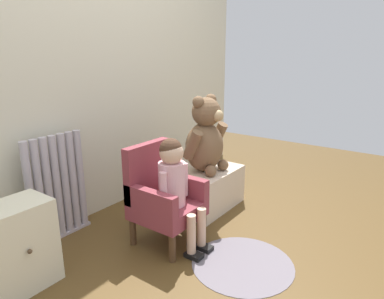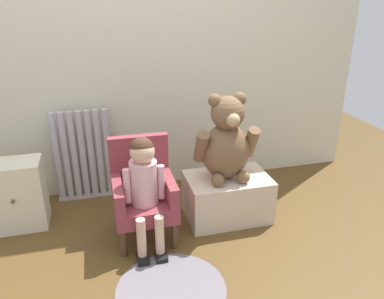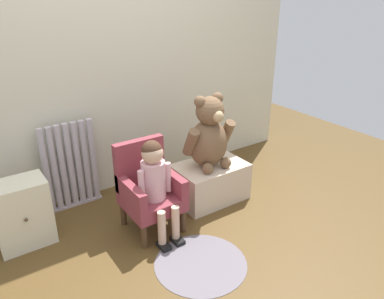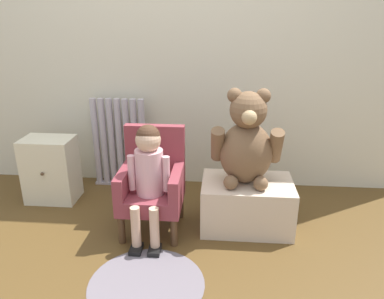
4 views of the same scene
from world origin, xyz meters
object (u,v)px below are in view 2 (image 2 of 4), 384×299
object	(u,v)px
low_bench	(227,197)
floor_rug	(171,289)
radiator	(83,156)
child_armchair	(143,191)
child_figure	(144,178)
small_dresser	(17,195)
large_teddy_bear	(226,142)

from	to	relation	value
low_bench	floor_rug	xyz separation A→B (m)	(-0.54, -0.62, -0.15)
radiator	child_armchair	xyz separation A→B (m)	(0.37, -0.59, -0.04)
child_figure	low_bench	distance (m)	0.69
child_armchair	child_figure	xyz separation A→B (m)	(-0.00, -0.11, 0.15)
small_dresser	low_bench	distance (m)	1.44
child_armchair	radiator	bearing A→B (deg)	122.16
child_armchair	low_bench	world-z (taller)	child_armchair
child_figure	small_dresser	bearing A→B (deg)	153.25
radiator	small_dresser	xyz separation A→B (m)	(-0.44, -0.29, -0.11)
large_teddy_bear	floor_rug	xyz separation A→B (m)	(-0.52, -0.62, -0.57)
child_armchair	floor_rug	bearing A→B (deg)	-83.93
small_dresser	child_armchair	xyz separation A→B (m)	(0.81, -0.30, 0.07)
radiator	large_teddy_bear	size ratio (longest dim) A/B	1.19
small_dresser	child_armchair	bearing A→B (deg)	-20.35
small_dresser	floor_rug	bearing A→B (deg)	-44.89
low_bench	floor_rug	bearing A→B (deg)	-131.07
small_dresser	large_teddy_bear	xyz separation A→B (m)	(1.39, -0.25, 0.34)
child_figure	low_bench	size ratio (longest dim) A/B	1.24
small_dresser	low_bench	world-z (taller)	small_dresser
floor_rug	small_dresser	bearing A→B (deg)	135.11
small_dresser	large_teddy_bear	world-z (taller)	large_teddy_bear
child_figure	large_teddy_bear	world-z (taller)	large_teddy_bear
floor_rug	low_bench	bearing A→B (deg)	48.93
radiator	small_dresser	distance (m)	0.54
radiator	child_armchair	size ratio (longest dim) A/B	1.09
radiator	large_teddy_bear	bearing A→B (deg)	-29.59
child_figure	floor_rug	world-z (taller)	child_figure
small_dresser	child_armchair	size ratio (longest dim) A/B	0.73
child_armchair	low_bench	bearing A→B (deg)	4.72
child_armchair	floor_rug	xyz separation A→B (m)	(0.06, -0.57, -0.31)
floor_rug	radiator	bearing A→B (deg)	110.44
radiator	large_teddy_bear	distance (m)	1.12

